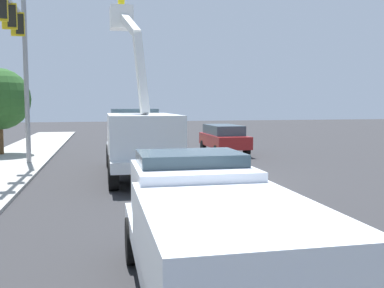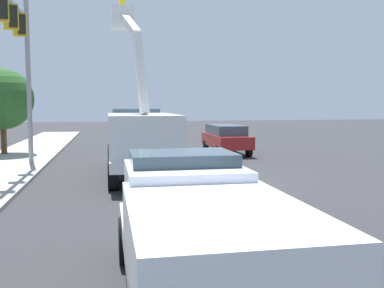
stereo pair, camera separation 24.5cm
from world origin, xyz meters
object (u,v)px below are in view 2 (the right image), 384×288
Objects in this scene: utility_bucket_truck at (139,136)px; traffic_cone_mid_rear at (169,153)px; service_pickup_truck at (199,229)px; traffic_cone_mid_front at (208,188)px; traffic_signal_mast at (20,46)px; passing_minivan at (226,137)px.

utility_bucket_truck is 10.07× the size of traffic_cone_mid_rear.
traffic_cone_mid_front is (6.56, -1.92, -0.74)m from service_pickup_truck.
service_pickup_truck is 7.30× the size of traffic_cone_mid_front.
utility_bucket_truck is 6.58m from traffic_signal_mast.
traffic_cone_mid_rear is at bearing -76.89° from traffic_signal_mast.
passing_minivan reaches higher than traffic_cone_mid_rear.
traffic_cone_mid_front is 0.95× the size of traffic_cone_mid_rear.
utility_bucket_truck is 1.46× the size of service_pickup_truck.
utility_bucket_truck reaches higher than traffic_cone_mid_front.
traffic_cone_mid_rear is (4.00, -1.94, -1.21)m from utility_bucket_truck.
traffic_cone_mid_front is 11.09m from traffic_signal_mast.
utility_bucket_truck reaches higher than service_pickup_truck.
service_pickup_truck is 15.47m from traffic_signal_mast.
traffic_signal_mast reaches higher than traffic_cone_mid_front.
traffic_cone_mid_rear reaches higher than traffic_cone_mid_front.
traffic_cone_mid_front is (-5.23, -1.46, -1.23)m from utility_bucket_truck.
service_pickup_truck is 6.90× the size of traffic_cone_mid_rear.
service_pickup_truck is at bearing 177.76° from utility_bucket_truck.
service_pickup_truck is 1.17× the size of passing_minivan.
service_pickup_truck is 0.73× the size of traffic_signal_mast.
traffic_cone_mid_front is at bearing -16.31° from service_pickup_truck.
service_pickup_truck is (-11.79, 0.46, -0.50)m from utility_bucket_truck.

